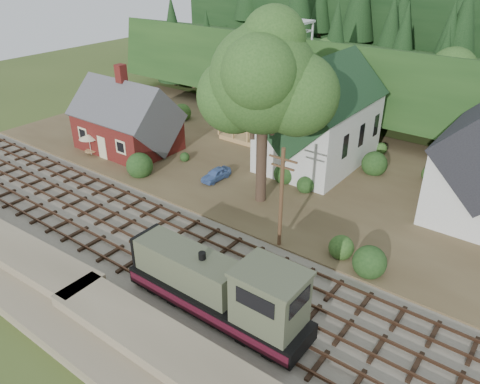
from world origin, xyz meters
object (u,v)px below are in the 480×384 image
Objects in this scene: car_blue at (216,174)px; car_green at (137,130)px; locomotive at (222,290)px; patio_set at (89,138)px.

car_green reaches higher than car_blue.
locomotive is at bearing -46.56° from car_blue.
car_blue is (-11.82, 13.72, -1.26)m from locomotive.
car_blue is at bearing 130.76° from locomotive.
car_green is at bearing 147.08° from locomotive.
locomotive reaches higher than car_green.
patio_set is (0.38, -6.79, 1.31)m from car_green.
car_green is 1.59× the size of patio_set.
patio_set is at bearing 158.33° from locomotive.
locomotive is 31.63m from car_green.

